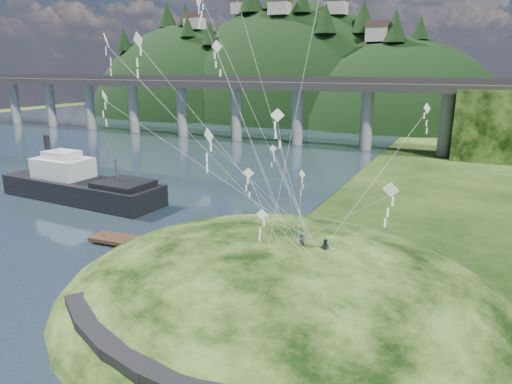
% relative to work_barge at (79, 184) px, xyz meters
% --- Properties ---
extents(ground, '(320.00, 320.00, 0.00)m').
position_rel_work_barge_xyz_m(ground, '(26.43, -15.61, -2.05)').
color(ground, black).
rests_on(ground, ground).
extents(grass_hill, '(36.00, 32.00, 13.00)m').
position_rel_work_barge_xyz_m(grass_hill, '(34.43, -13.61, -3.55)').
color(grass_hill, black).
rests_on(grass_hill, ground).
extents(footpath, '(22.29, 5.84, 0.83)m').
position_rel_work_barge_xyz_m(footpath, '(33.89, -25.35, 0.03)').
color(footpath, black).
rests_on(footpath, ground).
extents(bridge, '(160.00, 11.00, 15.00)m').
position_rel_work_barge_xyz_m(bridge, '(-0.03, 54.46, 7.65)').
color(bridge, '#2D2B2B').
rests_on(bridge, ground).
extents(far_ridge, '(153.00, 70.00, 94.50)m').
position_rel_work_barge_xyz_m(far_ridge, '(-17.16, 106.56, -9.49)').
color(far_ridge, black).
rests_on(far_ridge, ground).
extents(work_barge, '(23.68, 7.41, 8.20)m').
position_rel_work_barge_xyz_m(work_barge, '(0.00, 0.00, 0.00)').
color(work_barge, black).
rests_on(work_barge, ground).
extents(wooden_dock, '(15.22, 3.59, 1.08)m').
position_rel_work_barge_xyz_m(wooden_dock, '(20.22, -9.65, -1.58)').
color(wooden_dock, '#352015').
rests_on(wooden_dock, ground).
extents(kite_flyers, '(2.36, 0.79, 1.66)m').
position_rel_work_barge_xyz_m(kite_flyers, '(37.14, -13.97, 3.62)').
color(kite_flyers, '#272A34').
rests_on(kite_flyers, ground).
extents(kite_swarm, '(19.77, 18.10, 21.05)m').
position_rel_work_barge_xyz_m(kite_swarm, '(31.35, -13.83, 13.68)').
color(kite_swarm, white).
rests_on(kite_swarm, ground).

